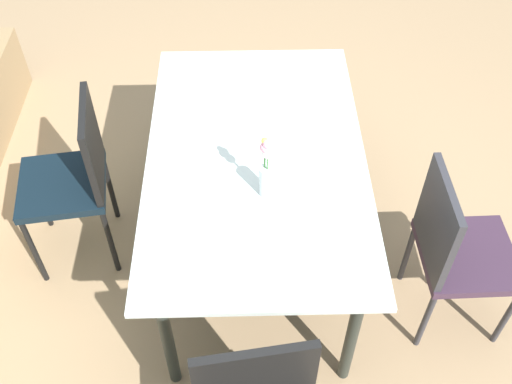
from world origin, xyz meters
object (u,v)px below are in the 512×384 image
(dining_table, at_px, (256,164))
(chair_near_left, at_px, (455,247))
(flower_vase, at_px, (267,171))
(chair_far_side, at_px, (75,175))

(dining_table, xyz_separation_m, chair_near_left, (-0.36, -0.84, -0.16))
(chair_near_left, distance_m, flower_vase, 0.89)
(flower_vase, bearing_deg, dining_table, 9.29)
(dining_table, relative_size, chair_far_side, 1.71)
(chair_near_left, height_order, flower_vase, flower_vase)
(flower_vase, bearing_deg, chair_far_side, 71.22)
(chair_far_side, bearing_deg, chair_near_left, -112.47)
(dining_table, distance_m, chair_far_side, 0.86)
(chair_near_left, xyz_separation_m, chair_far_side, (0.43, 1.69, 0.04))
(chair_far_side, relative_size, flower_vase, 3.06)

